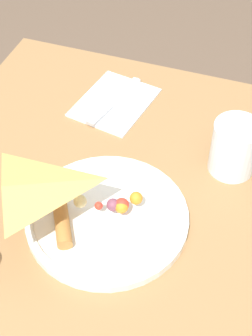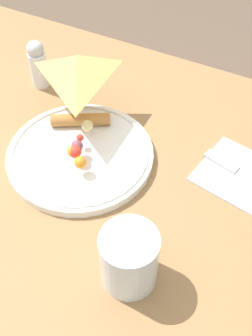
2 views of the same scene
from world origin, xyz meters
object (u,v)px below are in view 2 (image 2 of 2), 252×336
object	(u,v)px
napkin_folded	(247,179)
butter_knife	(243,175)
dining_table	(63,181)
milk_glass	(129,259)
plate_pizza	(80,152)
salt_shaker	(38,64)

from	to	relation	value
napkin_folded	butter_knife	world-z (taller)	butter_knife
dining_table	milk_glass	size ratio (longest dim) A/B	10.18
milk_glass	napkin_folded	distance (m)	0.28
plate_pizza	napkin_folded	size ratio (longest dim) A/B	1.42
milk_glass	butter_knife	bearing A→B (deg)	70.50
plate_pizza	butter_knife	xyz separation A→B (m)	(0.28, 0.09, -0.01)
butter_knife	salt_shaker	xyz separation A→B (m)	(-0.47, 0.05, 0.05)
dining_table	milk_glass	xyz separation A→B (m)	(0.26, -0.19, 0.17)
salt_shaker	dining_table	bearing A→B (deg)	-46.55
dining_table	milk_glass	distance (m)	0.36
milk_glass	butter_knife	world-z (taller)	milk_glass
dining_table	milk_glass	bearing A→B (deg)	-36.21
dining_table	plate_pizza	size ratio (longest dim) A/B	3.81
dining_table	salt_shaker	xyz separation A→B (m)	(-0.12, 0.13, 0.18)
plate_pizza	milk_glass	distance (m)	0.25
dining_table	salt_shaker	bearing A→B (deg)	133.45
butter_knife	salt_shaker	size ratio (longest dim) A/B	1.66
milk_glass	salt_shaker	bearing A→B (deg)	140.09
dining_table	plate_pizza	bearing A→B (deg)	-14.74
plate_pizza	butter_knife	distance (m)	0.29
napkin_folded	salt_shaker	size ratio (longest dim) A/B	1.76
butter_knife	dining_table	bearing A→B (deg)	-153.77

